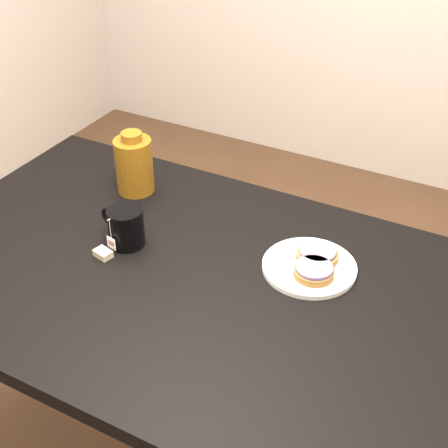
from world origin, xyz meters
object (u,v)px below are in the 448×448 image
(teabag_pouch, at_px, (103,254))
(mug, at_px, (125,226))
(bagel_front, at_px, (314,271))
(bagel_package, at_px, (134,165))
(plate, at_px, (309,266))
(bagel_back, at_px, (317,254))
(table, at_px, (179,294))

(teabag_pouch, bearing_deg, mug, 75.36)
(bagel_front, relative_size, mug, 0.93)
(bagel_front, distance_m, bagel_package, 0.63)
(plate, bearing_deg, bagel_front, -54.25)
(bagel_front, bearing_deg, plate, 125.75)
(plate, height_order, bagel_back, bagel_back)
(plate, height_order, mug, mug)
(table, bearing_deg, teabag_pouch, -166.70)
(bagel_front, bearing_deg, bagel_package, 167.25)
(plate, height_order, bagel_front, bagel_front)
(plate, relative_size, bagel_package, 1.24)
(plate, bearing_deg, bagel_package, 169.70)
(mug, distance_m, teabag_pouch, 0.09)
(mug, relative_size, teabag_pouch, 3.23)
(teabag_pouch, height_order, bagel_package, bagel_package)
(table, bearing_deg, bagel_package, 139.31)
(bagel_back, height_order, teabag_pouch, bagel_back)
(bagel_front, relative_size, bagel_package, 0.72)
(bagel_front, xyz_separation_m, bagel_package, (-0.61, 0.14, 0.06))
(bagel_back, height_order, bagel_package, bagel_package)
(teabag_pouch, bearing_deg, table, 13.30)
(table, bearing_deg, bagel_back, 32.32)
(bagel_back, bearing_deg, bagel_package, 172.97)
(bagel_package, bearing_deg, plate, -10.30)
(bagel_back, bearing_deg, mug, -161.51)
(teabag_pouch, distance_m, bagel_package, 0.33)
(table, xyz_separation_m, teabag_pouch, (-0.19, -0.05, 0.09))
(bagel_back, xyz_separation_m, bagel_front, (0.02, -0.06, 0.00))
(mug, bearing_deg, bagel_front, 22.81)
(bagel_front, xyz_separation_m, teabag_pouch, (-0.50, -0.17, -0.02))
(table, height_order, plate, plate)
(mug, xyz_separation_m, teabag_pouch, (-0.02, -0.08, -0.04))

